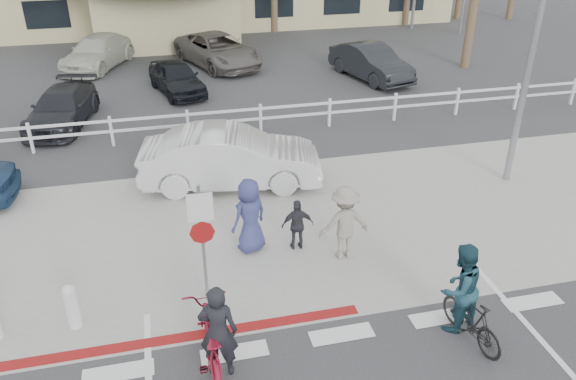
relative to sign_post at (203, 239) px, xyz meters
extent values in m
plane|color=#333335|center=(2.30, -2.20, -1.45)|extent=(140.00, 140.00, 0.00)
cube|color=gray|center=(2.30, 2.30, -1.44)|extent=(22.00, 7.00, 0.01)
cube|color=#333335|center=(2.30, 6.30, -1.45)|extent=(40.00, 5.00, 0.01)
cube|color=#333335|center=(2.30, 15.80, -1.45)|extent=(50.00, 16.00, 0.01)
cube|color=maroon|center=(-0.70, -1.00, -1.44)|extent=(7.00, 0.25, 0.02)
imported|color=maroon|center=(-0.12, -1.84, -0.88)|extent=(0.80, 2.19, 1.14)
imported|color=black|center=(0.02, -1.96, -0.56)|extent=(0.74, 0.59, 1.79)
imported|color=black|center=(4.52, -2.25, -0.98)|extent=(0.72, 1.61, 0.94)
imported|color=#1B3F4C|center=(4.42, -1.86, -0.54)|extent=(1.05, 0.92, 1.81)
imported|color=gray|center=(3.11, 0.80, -0.58)|extent=(1.15, 0.68, 1.74)
imported|color=#2D2F35|center=(2.20, 1.34, -0.83)|extent=(0.75, 0.35, 1.24)
imported|color=navy|center=(1.16, 1.56, -0.57)|extent=(1.03, 0.90, 1.77)
imported|color=silver|center=(1.21, 4.82, -0.64)|extent=(5.10, 2.49, 1.61)
imported|color=black|center=(-3.81, 10.60, -0.84)|extent=(2.54, 4.48, 1.22)
imported|color=black|center=(0.24, 13.16, -0.82)|extent=(2.41, 3.98, 1.27)
imported|color=black|center=(8.43, 13.14, -0.73)|extent=(2.64, 4.63, 1.45)
imported|color=beige|center=(-3.01, 17.70, -0.76)|extent=(3.69, 5.11, 1.37)
imported|color=#5F5A56|center=(2.34, 16.68, -0.74)|extent=(4.07, 5.64, 1.43)
camera|label=1|loc=(-0.49, -9.01, 5.86)|focal=35.00mm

